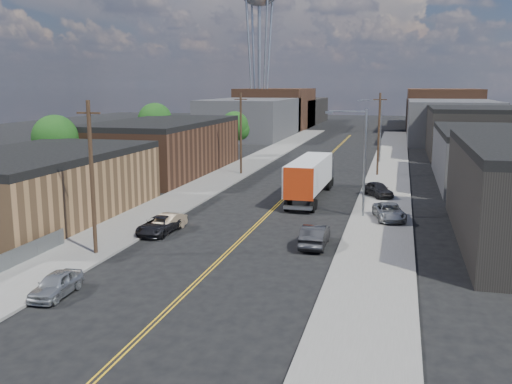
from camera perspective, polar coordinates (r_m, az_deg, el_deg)
The scene contains 30 objects.
ground at distance 83.57m, azimuth 6.74°, elevation 3.08°, with size 260.00×260.00×0.00m, color black.
centerline at distance 68.88m, azimuth 5.08°, elevation 1.50°, with size 0.32×120.00×0.01m, color gold.
sidewalk_left at distance 70.98m, azimuth -2.51°, elevation 1.87°, with size 5.00×140.00×0.15m, color slate.
sidewalk_right at distance 68.04m, azimuth 13.00°, elevation 1.22°, with size 5.00×140.00×0.15m, color slate.
warehouse_tan at distance 50.05m, azimuth -21.07°, elevation 0.61°, with size 12.00×22.00×5.60m.
warehouse_brown at distance 72.54m, azimuth -9.23°, elevation 4.50°, with size 12.00×26.00×6.60m.
industrial_right_b at distance 69.52m, azimuth 23.49°, elevation 3.28°, with size 14.00×24.00×6.10m.
industrial_right_c at distance 95.09m, azimuth 21.10°, elevation 5.66°, with size 14.00×22.00×7.60m.
skyline_left_a at distance 121.32m, azimuth -0.47°, elevation 7.40°, with size 16.00×30.00×8.00m, color #323335.
skyline_right_a at distance 117.72m, azimuth 18.86°, elevation 6.73°, with size 16.00×30.00×8.00m, color #323335.
skyline_left_b at distance 145.56m, azimuth 2.06°, elevation 8.33°, with size 16.00×26.00×10.00m, color #4A2C1D.
skyline_right_b at distance 142.58m, azimuth 18.12°, elevation 7.77°, with size 16.00×26.00×10.00m, color #4A2C1D.
skyline_left_c at distance 165.21m, azimuth 3.54°, elevation 8.08°, with size 16.00×40.00×7.00m, color black.
skyline_right_c at distance 162.58m, azimuth 17.65°, elevation 7.56°, with size 16.00×40.00×7.00m, color black.
streetlight_near at distance 47.59m, azimuth 10.36°, elevation 3.74°, with size 3.39×0.25×9.00m.
streetlight_far at distance 82.40m, azimuth 12.09°, elevation 6.54°, with size 3.39×0.25×9.00m.
utility_pole_left_near at distance 37.77m, azimuth -16.09°, elevation 1.43°, with size 1.60×0.26×10.00m.
utility_pole_left_far at distance 70.02m, azimuth -1.52°, elevation 5.92°, with size 1.60×0.26×10.00m.
utility_pole_right at distance 70.44m, azimuth 12.18°, elevation 5.72°, with size 1.60×0.26×10.00m.
tree_left_near at distance 62.91m, azimuth -19.38°, elevation 4.82°, with size 4.85×4.76×7.91m.
tree_left_mid at distance 84.77m, azimuth -10.02°, elevation 6.83°, with size 5.10×5.04×8.37m.
tree_left_far at distance 87.93m, azimuth -2.12°, elevation 6.51°, with size 4.35×4.20×6.97m.
semi_truck at distance 56.01m, azimuth 5.59°, elevation 1.74°, with size 2.88×15.33×4.00m.
car_left_a at distance 32.00m, azimuth -19.36°, elevation -8.71°, with size 1.52×3.77×1.29m, color #A6A9AB.
car_left_b at distance 43.74m, azimuth -8.85°, elevation -3.06°, with size 1.36×3.91×1.29m, color tan.
car_left_c at distance 43.08m, azimuth -9.70°, elevation -3.31°, with size 2.10×4.56×1.27m, color black.
car_right_oncoming at distance 39.37m, azimuth 5.91°, elevation -4.34°, with size 1.63×4.66×1.54m, color black.
car_right_lot_a at distance 47.49m, azimuth 13.17°, elevation -1.92°, with size 2.18×4.72×1.31m, color gray.
car_right_lot_c at distance 57.08m, azimuth 12.09°, elevation 0.28°, with size 1.68×4.19×1.43m, color black.
car_ahead_truck at distance 65.63m, azimuth 5.96°, elevation 1.61°, with size 2.19×4.74×1.32m, color black.
Camera 1 is at (10.76, -22.15, 10.93)m, focal length 40.00 mm.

